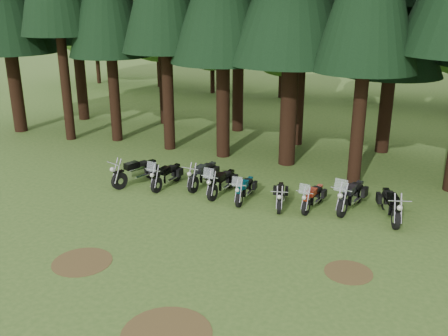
% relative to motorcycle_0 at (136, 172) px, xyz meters
% --- Properties ---
extents(ground, '(120.00, 120.00, 0.00)m').
position_rel_motorcycle_0_xyz_m(ground, '(5.08, -4.34, -0.51)').
color(ground, '#3A5A22').
rests_on(ground, ground).
extents(decid_0, '(8.00, 7.78, 10.00)m').
position_rel_motorcycle_0_xyz_m(decid_0, '(-17.02, 20.92, 5.39)').
color(decid_0, black).
rests_on(decid_0, ground).
extents(decid_1, '(7.91, 7.69, 9.88)m').
position_rel_motorcycle_0_xyz_m(decid_1, '(-10.91, 21.42, 5.32)').
color(decid_1, black).
rests_on(decid_1, ground).
extents(decid_2, '(6.72, 6.53, 8.40)m').
position_rel_motorcycle_0_xyz_m(decid_2, '(-5.36, 20.44, 4.45)').
color(decid_2, black).
rests_on(decid_2, ground).
extents(decid_3, '(6.12, 5.95, 7.65)m').
position_rel_motorcycle_0_xyz_m(decid_3, '(0.36, 20.79, 4.00)').
color(decid_3, black).
rests_on(decid_3, ground).
extents(decid_4, '(5.93, 5.76, 7.41)m').
position_rel_motorcycle_0_xyz_m(decid_4, '(6.66, 21.98, 3.86)').
color(decid_4, black).
rests_on(decid_4, ground).
extents(dirt_patch_0, '(1.80, 1.80, 0.01)m').
position_rel_motorcycle_0_xyz_m(dirt_patch_0, '(2.08, -6.34, -0.50)').
color(dirt_patch_0, '#4C3D1E').
rests_on(dirt_patch_0, ground).
extents(dirt_patch_1, '(1.40, 1.40, 0.01)m').
position_rel_motorcycle_0_xyz_m(dirt_patch_1, '(9.58, -3.84, -0.50)').
color(dirt_patch_1, '#4C3D1E').
rests_on(dirt_patch_1, ground).
extents(dirt_patch_2, '(2.20, 2.20, 0.01)m').
position_rel_motorcycle_0_xyz_m(dirt_patch_2, '(6.08, -8.34, -0.50)').
color(dirt_patch_2, '#4C3D1E').
rests_on(dirt_patch_2, ground).
extents(motorcycle_0, '(0.98, 2.36, 1.00)m').
position_rel_motorcycle_0_xyz_m(motorcycle_0, '(0.00, 0.00, 0.00)').
color(motorcycle_0, black).
rests_on(motorcycle_0, ground).
extents(motorcycle_1, '(0.47, 2.23, 1.40)m').
position_rel_motorcycle_0_xyz_m(motorcycle_1, '(1.36, 0.19, -0.04)').
color(motorcycle_1, black).
rests_on(motorcycle_1, ground).
extents(motorcycle_2, '(0.38, 2.34, 0.95)m').
position_rel_motorcycle_0_xyz_m(motorcycle_2, '(2.74, 0.84, -0.02)').
color(motorcycle_2, black).
rests_on(motorcycle_2, ground).
extents(motorcycle_3, '(0.50, 2.29, 1.44)m').
position_rel_motorcycle_0_xyz_m(motorcycle_3, '(3.82, 0.31, -0.03)').
color(motorcycle_3, black).
rests_on(motorcycle_3, ground).
extents(motorcycle_4, '(0.42, 2.07, 1.30)m').
position_rel_motorcycle_0_xyz_m(motorcycle_4, '(4.89, 0.08, -0.07)').
color(motorcycle_4, black).
rests_on(motorcycle_4, ground).
extents(motorcycle_5, '(0.60, 1.93, 0.80)m').
position_rel_motorcycle_0_xyz_m(motorcycle_5, '(6.34, 0.05, -0.10)').
color(motorcycle_5, black).
rests_on(motorcycle_5, ground).
extents(motorcycle_6, '(0.51, 2.06, 1.29)m').
position_rel_motorcycle_0_xyz_m(motorcycle_6, '(7.53, 0.31, -0.08)').
color(motorcycle_6, black).
rests_on(motorcycle_6, ground).
extents(motorcycle_7, '(0.78, 2.47, 1.55)m').
position_rel_motorcycle_0_xyz_m(motorcycle_7, '(8.85, 0.78, 0.01)').
color(motorcycle_7, black).
rests_on(motorcycle_7, ground).
extents(motorcycle_8, '(0.87, 2.31, 0.97)m').
position_rel_motorcycle_0_xyz_m(motorcycle_8, '(10.30, 0.49, -0.02)').
color(motorcycle_8, black).
rests_on(motorcycle_8, ground).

